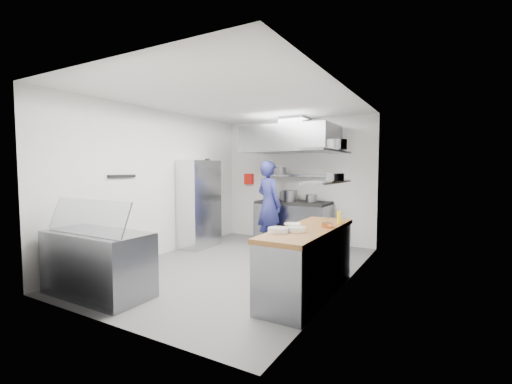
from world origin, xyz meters
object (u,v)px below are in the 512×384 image
Objects in this scene: chef at (269,204)px; display_case at (98,263)px; gas_range at (293,224)px; wire_rack at (199,204)px.

chef reaches higher than display_case.
gas_range is 1.07× the size of display_case.
gas_range is at bearing 75.84° from display_case.
wire_rack is (-1.29, -0.71, 0.00)m from chef.
wire_rack is 2.96m from display_case.
gas_range reaches higher than display_case.
gas_range is 0.86× the size of wire_rack.
wire_rack is at bearing 101.79° from display_case.
chef reaches higher than gas_range.
display_case is (-0.70, -3.57, -0.50)m from chef.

